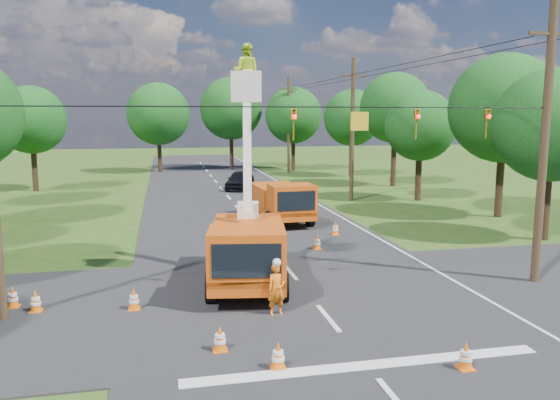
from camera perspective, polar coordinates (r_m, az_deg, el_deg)
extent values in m
plane|color=#254F17|center=(35.73, -4.44, -0.93)|extent=(140.00, 140.00, 0.00)
cube|color=black|center=(35.73, -4.44, -0.93)|extent=(12.00, 100.00, 0.06)
cube|color=black|center=(18.55, 3.20, -10.17)|extent=(56.00, 10.00, 0.07)
cube|color=silver|center=(13.97, 9.09, -16.87)|extent=(9.00, 0.45, 0.02)
cube|color=silver|center=(36.88, 4.21, -0.62)|extent=(0.12, 90.00, 0.02)
cube|color=#E1470F|center=(19.95, -3.38, -6.41)|extent=(3.48, 6.94, 0.50)
cube|color=#E1470F|center=(17.43, -3.48, -5.73)|extent=(2.70, 2.25, 1.66)
cube|color=black|center=(16.51, -3.52, -6.36)|extent=(2.08, 0.41, 1.05)
cube|color=#E1470F|center=(20.64, -3.38, -3.90)|extent=(3.23, 4.46, 1.11)
cylinder|color=black|center=(18.07, -7.17, -9.05)|extent=(0.51, 1.06, 1.02)
cylinder|color=black|center=(18.04, 0.30, -9.01)|extent=(0.51, 1.06, 1.02)
cylinder|color=black|center=(22.09, -6.35, -5.71)|extent=(0.51, 1.06, 1.02)
cylinder|color=black|center=(22.07, -0.29, -5.68)|extent=(0.51, 1.06, 1.02)
cube|color=silver|center=(21.67, -3.37, -1.06)|extent=(0.95, 0.95, 0.61)
cube|color=silver|center=(20.78, -3.44, 5.28)|extent=(0.55, 1.51, 4.79)
cube|color=silver|center=(19.60, -3.54, 11.69)|extent=(1.21, 1.21, 1.05)
imported|color=#C6E526|center=(19.64, -3.56, 13.31)|extent=(1.10, 0.97, 1.88)
cube|color=#E1470F|center=(31.46, 0.07, -0.82)|extent=(2.63, 6.50, 0.48)
cube|color=#E1470F|center=(29.14, 1.22, 0.07)|extent=(2.42, 1.92, 1.60)
cube|color=black|center=(28.27, 1.73, -0.10)|extent=(2.03, 0.15, 1.01)
cube|color=#E1470F|center=(32.17, -0.31, 0.61)|extent=(2.68, 4.05, 1.07)
cylinder|color=black|center=(29.30, -1.03, -2.09)|extent=(0.38, 1.00, 0.98)
cylinder|color=black|center=(29.90, 3.14, -1.88)|extent=(0.38, 1.00, 0.98)
cylinder|color=black|center=(33.19, -2.69, -0.80)|extent=(0.38, 1.00, 0.98)
cylinder|color=black|center=(33.72, 1.04, -0.64)|extent=(0.38, 1.00, 0.98)
imported|color=orange|center=(16.74, -0.34, -9.32)|extent=(0.67, 0.52, 1.64)
imported|color=black|center=(45.09, -4.21, 2.09)|extent=(3.26, 4.89, 1.55)
cone|color=orange|center=(13.53, -0.20, -15.87)|extent=(0.36, 0.36, 0.70)
cube|color=orange|center=(13.67, -0.19, -17.16)|extent=(0.38, 0.38, 0.04)
cylinder|color=white|center=(13.50, -0.20, -15.64)|extent=(0.26, 0.26, 0.09)
cylinder|color=white|center=(13.57, -0.19, -16.21)|extent=(0.31, 0.31, 0.09)
cone|color=orange|center=(14.23, 18.84, -15.07)|extent=(0.36, 0.36, 0.70)
cube|color=orange|center=(14.37, 18.77, -16.31)|extent=(0.38, 0.38, 0.04)
cylinder|color=white|center=(14.21, 18.86, -14.84)|extent=(0.26, 0.26, 0.09)
cylinder|color=white|center=(14.27, 18.83, -15.40)|extent=(0.31, 0.31, 0.09)
cone|color=orange|center=(24.85, 3.89, -4.35)|extent=(0.36, 0.36, 0.70)
cube|color=orange|center=(24.92, 3.88, -5.11)|extent=(0.38, 0.38, 0.04)
cylinder|color=white|center=(24.83, 3.89, -4.22)|extent=(0.26, 0.26, 0.09)
cylinder|color=white|center=(24.87, 3.89, -4.55)|extent=(0.31, 0.31, 0.09)
cone|color=orange|center=(27.90, 5.81, -2.92)|extent=(0.36, 0.36, 0.70)
cube|color=orange|center=(27.97, 5.80, -3.60)|extent=(0.38, 0.38, 0.04)
cylinder|color=white|center=(27.89, 5.81, -2.80)|extent=(0.26, 0.26, 0.09)
cylinder|color=white|center=(27.92, 5.81, -3.10)|extent=(0.31, 0.31, 0.09)
cone|color=orange|center=(17.88, -15.03, -9.91)|extent=(0.36, 0.36, 0.70)
cube|color=orange|center=(17.99, -14.98, -10.94)|extent=(0.38, 0.38, 0.04)
cylinder|color=white|center=(17.86, -15.04, -9.73)|extent=(0.26, 0.26, 0.09)
cylinder|color=white|center=(17.91, -15.02, -10.19)|extent=(0.31, 0.31, 0.09)
cone|color=orange|center=(18.71, -24.18, -9.56)|extent=(0.36, 0.36, 0.70)
cube|color=orange|center=(18.81, -24.11, -10.55)|extent=(0.38, 0.38, 0.04)
cylinder|color=white|center=(18.69, -24.19, -9.39)|extent=(0.26, 0.26, 0.09)
cylinder|color=white|center=(18.74, -24.16, -9.82)|extent=(0.31, 0.31, 0.09)
cone|color=orange|center=(19.41, -26.15, -9.03)|extent=(0.36, 0.36, 0.70)
cube|color=orange|center=(19.52, -26.08, -9.99)|extent=(0.38, 0.38, 0.04)
cylinder|color=white|center=(19.40, -26.16, -8.86)|extent=(0.26, 0.26, 0.09)
cylinder|color=white|center=(19.44, -26.13, -9.29)|extent=(0.31, 0.31, 0.09)
cone|color=orange|center=(33.24, 1.46, -0.98)|extent=(0.36, 0.36, 0.70)
cube|color=orange|center=(33.30, 1.45, -1.55)|extent=(0.38, 0.38, 0.04)
cylinder|color=white|center=(33.23, 1.46, -0.88)|extent=(0.26, 0.26, 0.09)
cylinder|color=white|center=(33.25, 1.46, -1.13)|extent=(0.31, 0.31, 0.09)
cone|color=orange|center=(14.53, -6.31, -14.12)|extent=(0.36, 0.36, 0.70)
cube|color=orange|center=(14.66, -6.29, -15.35)|extent=(0.38, 0.38, 0.04)
cylinder|color=white|center=(14.51, -6.32, -13.91)|extent=(0.26, 0.26, 0.09)
cylinder|color=white|center=(14.56, -6.31, -14.45)|extent=(0.31, 0.31, 0.09)
cylinder|color=#4C3823|center=(21.46, 25.88, 5.19)|extent=(0.30, 0.30, 10.00)
cube|color=#4C3823|center=(21.61, 26.58, 15.28)|extent=(1.80, 0.12, 0.12)
cylinder|color=#4C3823|center=(39.20, 7.57, 7.23)|extent=(0.30, 0.30, 10.00)
cube|color=#4C3823|center=(39.28, 7.68, 12.78)|extent=(1.80, 0.12, 0.12)
cylinder|color=#4C3823|center=(58.42, 0.90, 7.80)|extent=(0.30, 0.30, 10.00)
cube|color=#4C3823|center=(58.48, 0.91, 11.53)|extent=(1.80, 0.12, 0.12)
cylinder|color=black|center=(17.41, 1.77, 9.70)|extent=(18.00, 0.04, 0.04)
cube|color=gold|center=(18.03, 8.32, 8.15)|extent=(0.60, 0.05, 0.60)
imported|color=gold|center=(17.39, 1.43, 7.89)|extent=(0.16, 0.20, 1.00)
sphere|color=#FF0C0C|center=(17.27, 1.53, 8.71)|extent=(0.14, 0.14, 0.14)
imported|color=gold|center=(18.82, 14.08, 7.70)|extent=(0.16, 0.20, 1.00)
sphere|color=#FF0C0C|center=(18.71, 14.27, 8.46)|extent=(0.14, 0.14, 0.14)
imported|color=gold|center=(20.10, 20.80, 7.45)|extent=(0.16, 0.20, 1.00)
sphere|color=#FF0C0C|center=(20.00, 21.03, 8.15)|extent=(0.14, 0.14, 0.14)
cylinder|color=#382616|center=(48.15, -24.27, 3.26)|extent=(0.44, 0.44, 4.05)
sphere|color=#103E16|center=(47.98, -24.55, 7.64)|extent=(5.40, 5.40, 5.40)
cylinder|color=#382616|center=(29.52, 26.03, 0.03)|extent=(0.44, 0.44, 3.96)
sphere|color=#103E16|center=(29.24, 26.51, 7.02)|extent=(5.40, 5.40, 5.40)
cylinder|color=#382616|center=(35.17, 21.99, 2.06)|extent=(0.44, 0.44, 4.58)
sphere|color=#103E16|center=(34.97, 22.38, 8.84)|extent=(6.40, 6.40, 6.40)
cylinder|color=#382616|center=(40.32, 14.27, 2.65)|extent=(0.44, 0.44, 3.78)
sphere|color=#103E16|center=(40.11, 14.45, 7.54)|extent=(5.00, 5.00, 5.00)
cylinder|color=#382616|center=(48.17, 11.78, 4.28)|extent=(0.44, 0.44, 4.75)
sphere|color=#103E16|center=(48.04, 11.94, 9.42)|extent=(6.00, 6.00, 6.00)
cylinder|color=#382616|center=(55.24, 7.46, 4.62)|extent=(0.44, 0.44, 4.14)
sphere|color=#103E16|center=(55.10, 7.54, 8.53)|extent=(5.60, 5.60, 5.60)
cylinder|color=#382616|center=(60.03, -12.47, 4.95)|extent=(0.44, 0.44, 4.40)
sphere|color=#103E16|center=(59.90, -12.60, 8.76)|extent=(6.60, 6.60, 6.60)
cylinder|color=#382616|center=(62.48, -5.09, 5.46)|extent=(0.44, 0.44, 4.84)
sphere|color=#103E16|center=(62.38, -5.14, 9.50)|extent=(7.00, 7.00, 7.00)
cylinder|color=#382616|center=(60.71, 1.39, 5.15)|extent=(0.44, 0.44, 4.31)
sphere|color=#103E16|center=(60.59, 1.41, 8.85)|extent=(6.20, 6.20, 6.20)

